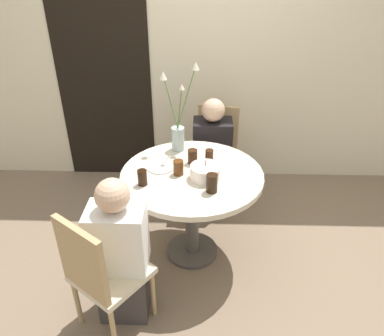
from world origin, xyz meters
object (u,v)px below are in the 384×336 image
Objects in this scene: drink_glass_1 at (142,178)px; drink_glass_3 at (192,157)px; drink_glass_4 at (178,168)px; person_guest at (120,256)px; chair_right_flank at (100,271)px; side_plate at (160,167)px; flower_vase at (178,128)px; person_woman at (212,157)px; drink_glass_0 at (212,183)px; chair_left_flank at (215,149)px; drink_glass_2 at (209,157)px; birthday_cake at (205,172)px.

drink_glass_1 is 1.02× the size of drink_glass_3.
person_guest reaches higher than drink_glass_4.
chair_right_flank reaches higher than side_plate.
chair_right_flank is at bearing -110.81° from flower_vase.
drink_glass_0 is at bearing -91.55° from person_woman.
chair_left_flank is 0.85× the size of person_woman.
flower_vase is 6.15× the size of drink_glass_1.
chair_left_flank is at bearing 61.75° from side_plate.
drink_glass_2 is 0.11× the size of person_guest.
chair_right_flank is 0.87m from drink_glass_4.
drink_glass_4 is (0.02, -0.38, -0.13)m from flower_vase.
flower_vase reaches higher than drink_glass_1.
chair_left_flank is 0.97m from drink_glass_4.
drink_glass_1 is (-0.21, -0.52, -0.13)m from flower_vase.
chair_left_flank is 1.56m from person_guest.
birthday_cake reaches higher than drink_glass_2.
drink_glass_0 is at bearing -38.37° from side_plate.
birthday_cake is (-0.10, -0.92, 0.30)m from chair_left_flank.
drink_glass_0 is 0.74m from person_guest.
chair_right_flank is 0.94m from birthday_cake.
drink_glass_1 is 0.10× the size of person_woman.
drink_glass_1 is at bearing -137.11° from drink_glass_3.
person_woman reaches higher than chair_left_flank.
flower_vase is at bearing 137.65° from drink_glass_2.
birthday_cake is 1.95× the size of drink_glass_3.
drink_glass_0 is at bearing -42.38° from drink_glass_4.
drink_glass_4 is 0.72m from person_guest.
drink_glass_3 is (-0.13, 0.00, -0.00)m from drink_glass_2.
drink_glass_4 is at bearing 137.62° from drink_glass_0.
chair_right_flank is at bearing -143.96° from drink_glass_0.
drink_glass_1 is (-0.10, -0.22, 0.05)m from side_plate.
chair_left_flank is 0.94m from side_plate.
drink_glass_3 is at bearing 114.99° from birthday_cake.
chair_right_flank reaches higher than drink_glass_0.
side_plate is at bearing -111.06° from flower_vase.
birthday_cake is at bearing -14.67° from drink_glass_4.
drink_glass_4 is (0.23, 0.14, -0.00)m from drink_glass_1.
chair_right_flank is at bearing -121.78° from drink_glass_4.
birthday_cake is 0.79m from person_guest.
drink_glass_1 reaches higher than side_plate.
chair_right_flank is 8.28× the size of drink_glass_4.
flower_vase reaches higher than drink_glass_3.
flower_vase is at bearing -74.42° from chair_right_flank.
birthday_cake is 1.10× the size of side_plate.
person_woman is at bearing -90.00° from chair_left_flank.
chair_left_flank and chair_right_flank have the same top height.
drink_glass_2 is 0.96m from person_guest.
drink_glass_0 reaches higher than drink_glass_4.
side_plate is (-0.11, -0.30, -0.18)m from flower_vase.
drink_glass_4 is at bearing -85.38° from chair_right_flank.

